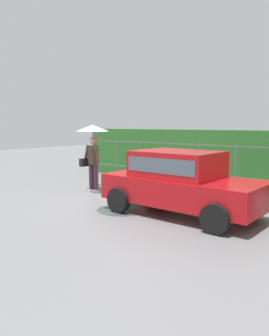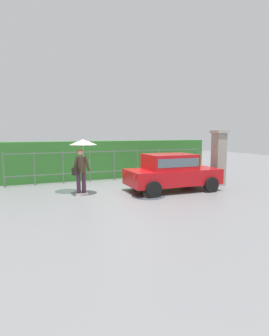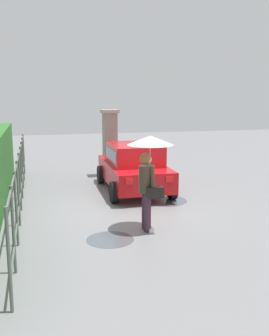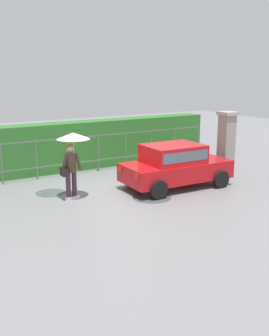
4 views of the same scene
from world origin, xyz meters
The scene contains 8 objects.
ground_plane centered at (0.00, 0.00, 0.00)m, with size 40.00×40.00×0.00m, color slate.
car centered at (1.54, -0.46, 0.80)m, with size 3.77×1.93×1.48m.
pedestrian centered at (-1.93, 0.10, 1.55)m, with size 1.00×1.00×2.08m.
gate_pillar centered at (4.06, -0.21, 1.24)m, with size 0.60×0.60×2.42m.
fence_section centered at (0.28, 2.87, 0.83)m, with size 9.93×0.05×1.50m.
hedge_row centered at (0.28, 3.72, 0.95)m, with size 10.88×0.90×1.90m, color #2D6B28.
puddle_near centered at (0.23, -1.03, 0.00)m, with size 1.23×1.23×0.00m, color #4C545B.
puddle_far centered at (-2.33, 1.05, 0.00)m, with size 0.99×0.99×0.00m, color #4C545B.
Camera 2 is at (-4.20, -10.23, 2.31)m, focal length 30.37 mm.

